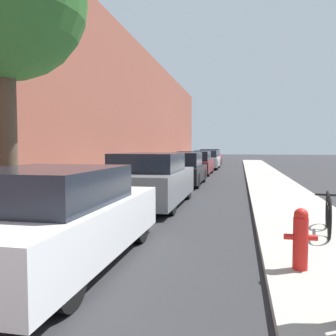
# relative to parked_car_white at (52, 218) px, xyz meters

# --- Properties ---
(ground_plane) EXTENTS (120.00, 120.00, 0.00)m
(ground_plane) POSITION_rel_parked_car_white_xyz_m (0.91, 10.22, -0.64)
(ground_plane) COLOR #28282B
(sidewalk_left) EXTENTS (2.00, 52.00, 0.12)m
(sidewalk_left) POSITION_rel_parked_car_white_xyz_m (-1.99, 10.22, -0.58)
(sidewalk_left) COLOR #9E998E
(sidewalk_left) RESTS_ON ground
(sidewalk_right) EXTENTS (2.00, 52.00, 0.12)m
(sidewalk_right) POSITION_rel_parked_car_white_xyz_m (3.81, 10.22, -0.58)
(sidewalk_right) COLOR #9E998E
(sidewalk_right) RESTS_ON ground
(building_facade_left) EXTENTS (0.70, 52.00, 7.28)m
(building_facade_left) POSITION_rel_parked_car_white_xyz_m (-3.34, 10.22, 3.00)
(building_facade_left) COLOR brown
(building_facade_left) RESTS_ON ground
(parked_car_white) EXTENTS (1.88, 4.12, 1.33)m
(parked_car_white) POSITION_rel_parked_car_white_xyz_m (0.00, 0.00, 0.00)
(parked_car_white) COLOR black
(parked_car_white) RESTS_ON ground
(parked_car_grey) EXTENTS (1.85, 4.23, 1.43)m
(parked_car_grey) POSITION_rel_parked_car_white_xyz_m (0.08, 5.01, 0.05)
(parked_car_grey) COLOR black
(parked_car_grey) RESTS_ON ground
(parked_car_black) EXTENTS (1.81, 3.96, 1.36)m
(parked_car_black) POSITION_rel_parked_car_white_xyz_m (0.06, 10.34, 0.00)
(parked_car_black) COLOR black
(parked_car_black) RESTS_ON ground
(parked_car_maroon) EXTENTS (1.91, 4.09, 1.34)m
(parked_car_maroon) POSITION_rel_parked_car_white_xyz_m (-0.06, 15.95, -0.00)
(parked_car_maroon) COLOR black
(parked_car_maroon) RESTS_ON ground
(parked_car_silver) EXTENTS (1.80, 4.47, 1.34)m
(parked_car_silver) POSITION_rel_parked_car_white_xyz_m (0.12, 21.46, 0.01)
(parked_car_silver) COLOR black
(parked_car_silver) RESTS_ON ground
(parked_car_red) EXTENTS (1.78, 4.35, 1.39)m
(parked_car_red) POSITION_rel_parked_car_white_xyz_m (-0.05, 26.84, 0.03)
(parked_car_red) COLOR black
(parked_car_red) RESTS_ON ground
(fire_hydrant) EXTENTS (0.39, 0.18, 0.75)m
(fire_hydrant) POSITION_rel_parked_car_white_xyz_m (3.23, 0.10, -0.13)
(fire_hydrant) COLOR red
(fire_hydrant) RESTS_ON sidewalk_right
(bicycle) EXTENTS (0.47, 1.63, 0.67)m
(bicycle) POSITION_rel_parked_car_white_xyz_m (4.00, 2.14, -0.17)
(bicycle) COLOR black
(bicycle) RESTS_ON sidewalk_right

